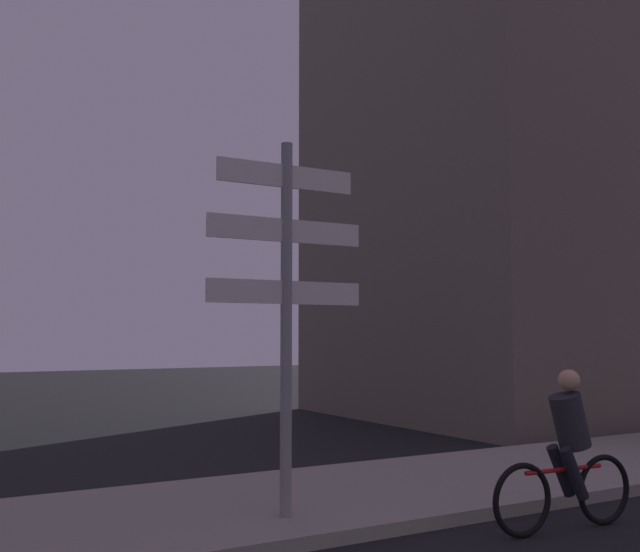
% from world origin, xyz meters
% --- Properties ---
extents(sidewalk_kerb, '(40.00, 3.09, 0.14)m').
position_xyz_m(sidewalk_kerb, '(0.00, 6.49, 0.07)').
color(sidewalk_kerb, gray).
rests_on(sidewalk_kerb, ground_plane).
extents(signpost, '(1.76, 0.12, 3.82)m').
position_xyz_m(signpost, '(-0.62, 5.70, 2.43)').
color(signpost, gray).
rests_on(signpost, sidewalk_kerb).
extents(cyclist, '(1.82, 0.35, 1.61)m').
position_xyz_m(cyclist, '(1.84, 4.26, 0.75)').
color(cyclist, black).
rests_on(cyclist, ground_plane).
extents(building_right_block, '(13.88, 7.86, 13.39)m').
position_xyz_m(building_right_block, '(12.27, 12.41, 6.69)').
color(building_right_block, '#6B6056').
rests_on(building_right_block, ground_plane).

